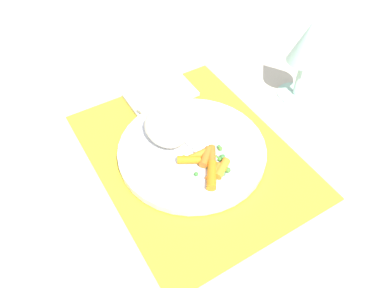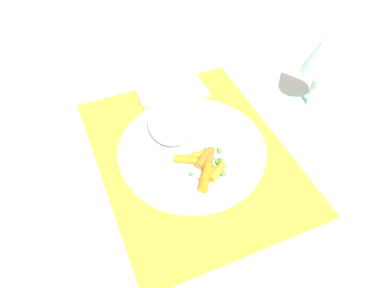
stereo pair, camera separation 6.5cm
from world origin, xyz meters
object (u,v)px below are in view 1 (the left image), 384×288
at_px(rice_mound, 166,128).
at_px(wine_glass, 307,46).
at_px(fork, 182,140).
at_px(carrot_portion, 208,164).
at_px(napkin, 161,95).
at_px(plate, 192,150).

relative_size(rice_mound, wine_glass, 0.58).
bearing_deg(fork, wine_glass, 91.93).
bearing_deg(carrot_portion, rice_mound, -166.06).
distance_m(wine_glass, napkin, 0.31).
height_order(plate, carrot_portion, carrot_portion).
xyz_separation_m(rice_mound, wine_glass, (0.02, 0.30, 0.08)).
bearing_deg(carrot_portion, wine_glass, 107.29).
bearing_deg(fork, carrot_portion, 5.65).
relative_size(plate, fork, 1.38).
relative_size(plate, carrot_portion, 2.90).
bearing_deg(wine_glass, plate, -83.10).
xyz_separation_m(carrot_portion, napkin, (-0.22, 0.03, -0.02)).
xyz_separation_m(plate, rice_mound, (-0.05, -0.02, 0.03)).
xyz_separation_m(carrot_portion, wine_glass, (-0.09, 0.28, 0.09)).
bearing_deg(fork, napkin, 167.14).
height_order(fork, napkin, fork).
distance_m(rice_mound, napkin, 0.13).
xyz_separation_m(fork, wine_glass, (-0.01, 0.28, 0.10)).
height_order(wine_glass, napkin, wine_glass).
bearing_deg(wine_glass, rice_mound, -92.95).
xyz_separation_m(plate, napkin, (-0.17, 0.03, -0.00)).
relative_size(carrot_portion, wine_glass, 0.54).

